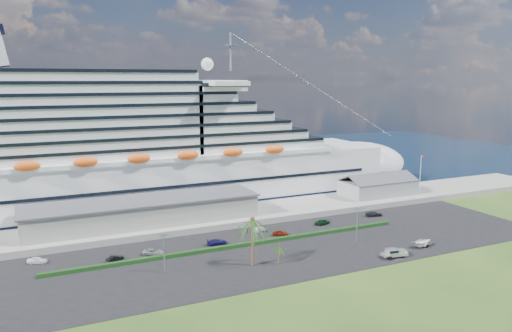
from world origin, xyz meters
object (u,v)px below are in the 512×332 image
pickup_truck (394,253)px  cruise_ship (136,154)px  boat_trailer (423,242)px  parked_car_3 (217,242)px

pickup_truck → cruise_ship: bearing=121.5°
cruise_ship → pickup_truck: (42.20, -68.95, -15.45)m
cruise_ship → pickup_truck: size_ratio=31.33×
cruise_ship → boat_trailer: (53.33, -66.21, -15.41)m
boat_trailer → parked_car_3: bearing=153.2°
pickup_truck → boat_trailer: 11.46m
parked_car_3 → pickup_truck: pickup_truck is taller
pickup_truck → boat_trailer: pickup_truck is taller
cruise_ship → boat_trailer: 86.40m
boat_trailer → cruise_ship: bearing=128.8°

